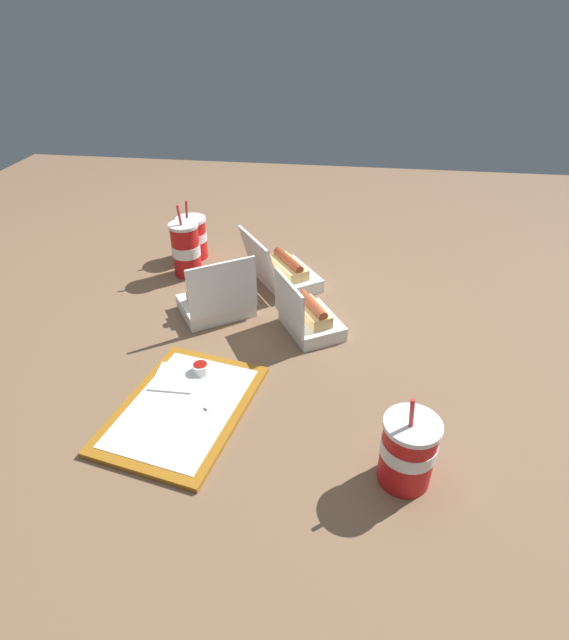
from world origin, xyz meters
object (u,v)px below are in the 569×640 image
(clamshell_hotdog_corner, at_px, (283,272))
(soda_cup_right, at_px, (408,450))
(ketchup_cup, at_px, (201,368))
(clamshell_hotdog_right, at_px, (309,318))
(food_tray, at_px, (183,408))
(plastic_fork, at_px, (224,396))
(soda_cup_left, at_px, (192,237))
(clamshell_hotdog_left, at_px, (216,300))
(soda_cup_corner, at_px, (186,249))

(clamshell_hotdog_corner, distance_m, soda_cup_right, 0.78)
(clamshell_hotdog_corner, xyz_separation_m, soda_cup_right, (0.71, 0.32, 0.03))
(ketchup_cup, distance_m, clamshell_hotdog_right, 0.33)
(food_tray, bearing_deg, ketchup_cup, 175.76)
(ketchup_cup, height_order, clamshell_hotdog_right, clamshell_hotdog_right)
(plastic_fork, height_order, soda_cup_left, soda_cup_left)
(soda_cup_left, bearing_deg, food_tray, 14.52)
(food_tray, xyz_separation_m, clamshell_hotdog_corner, (-0.59, 0.14, 0.03))
(clamshell_hotdog_right, bearing_deg, clamshell_hotdog_corner, -157.22)
(food_tray, height_order, soda_cup_left, soda_cup_left)
(clamshell_hotdog_right, height_order, soda_cup_right, soda_cup_right)
(plastic_fork, distance_m, soda_cup_left, 0.75)
(ketchup_cup, bearing_deg, food_tray, -4.24)
(plastic_fork, relative_size, soda_cup_left, 0.55)
(clamshell_hotdog_right, xyz_separation_m, soda_cup_right, (0.46, 0.22, 0.03))
(clamshell_hotdog_corner, relative_size, clamshell_hotdog_right, 1.25)
(ketchup_cup, distance_m, soda_cup_right, 0.51)
(soda_cup_right, bearing_deg, food_tray, -104.44)
(clamshell_hotdog_left, bearing_deg, clamshell_hotdog_right, 78.73)
(food_tray, height_order, soda_cup_right, soda_cup_right)
(plastic_fork, xyz_separation_m, soda_cup_left, (-0.69, -0.27, 0.06))
(food_tray, bearing_deg, clamshell_hotdog_right, 144.58)
(food_tray, xyz_separation_m, clamshell_hotdog_right, (-0.34, 0.24, 0.03))
(food_tray, relative_size, clamshell_hotdog_right, 1.92)
(soda_cup_right, bearing_deg, clamshell_hotdog_left, -136.53)
(clamshell_hotdog_left, relative_size, clamshell_hotdog_corner, 0.90)
(clamshell_hotdog_left, distance_m, clamshell_hotdog_right, 0.27)
(ketchup_cup, distance_m, soda_cup_left, 0.65)
(food_tray, relative_size, soda_cup_right, 2.03)
(clamshell_hotdog_corner, height_order, soda_cup_left, soda_cup_left)
(clamshell_hotdog_corner, bearing_deg, food_tray, -13.44)
(soda_cup_left, bearing_deg, soda_cup_corner, 8.06)
(ketchup_cup, height_order, clamshell_hotdog_left, clamshell_hotdog_left)
(plastic_fork, distance_m, soda_cup_corner, 0.63)
(soda_cup_left, bearing_deg, clamshell_hotdog_corner, 65.64)
(clamshell_hotdog_corner, xyz_separation_m, soda_cup_corner, (-0.03, -0.31, 0.04))
(clamshell_hotdog_left, height_order, soda_cup_left, soda_cup_left)
(food_tray, distance_m, plastic_fork, 0.09)
(ketchup_cup, height_order, clamshell_hotdog_corner, clamshell_hotdog_corner)
(food_tray, distance_m, clamshell_hotdog_right, 0.42)
(plastic_fork, distance_m, clamshell_hotdog_right, 0.34)
(clamshell_hotdog_left, relative_size, clamshell_hotdog_right, 1.13)
(plastic_fork, bearing_deg, ketchup_cup, -101.50)
(clamshell_hotdog_left, relative_size, soda_cup_corner, 1.05)
(soda_cup_corner, bearing_deg, clamshell_hotdog_right, 56.86)
(food_tray, distance_m, clamshell_hotdog_corner, 0.60)
(soda_cup_right, bearing_deg, soda_cup_corner, -138.96)
(ketchup_cup, bearing_deg, soda_cup_left, -162.20)
(clamshell_hotdog_corner, height_order, clamshell_hotdog_right, clamshell_hotdog_corner)
(clamshell_hotdog_corner, relative_size, soda_cup_right, 1.33)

